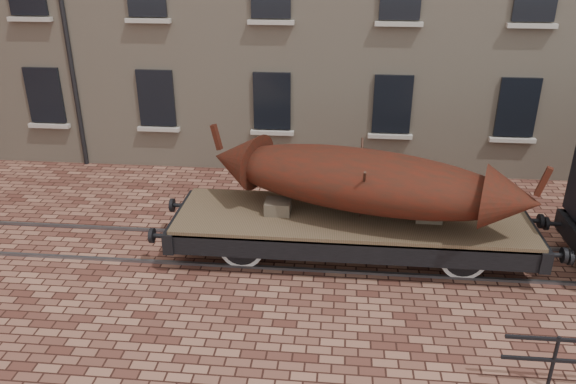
{
  "coord_description": "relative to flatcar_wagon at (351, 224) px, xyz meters",
  "views": [
    {
      "loc": [
        -0.45,
        -11.06,
        6.53
      ],
      "look_at": [
        -1.59,
        0.5,
        1.3
      ],
      "focal_mm": 35.0,
      "sensor_mm": 36.0,
      "label": 1
    }
  ],
  "objects": [
    {
      "name": "iron_boat",
      "position": [
        0.18,
        0.0,
        1.07
      ],
      "size": [
        7.1,
        3.64,
        1.69
      ],
      "color": "#48130B",
      "rests_on": "flatcar_wagon"
    },
    {
      "name": "flatcar_wagon",
      "position": [
        0.0,
        0.0,
        0.0
      ],
      "size": [
        8.64,
        2.34,
        1.3
      ],
      "color": "brown",
      "rests_on": "ground"
    },
    {
      "name": "rail_track",
      "position": [
        0.14,
        0.0,
        -0.78
      ],
      "size": [
        30.0,
        1.52,
        0.06
      ],
      "color": "#59595E",
      "rests_on": "ground"
    },
    {
      "name": "ground",
      "position": [
        0.14,
        0.0,
        -0.81
      ],
      "size": [
        90.0,
        90.0,
        0.0
      ],
      "primitive_type": "plane",
      "color": "#4E2820"
    }
  ]
}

